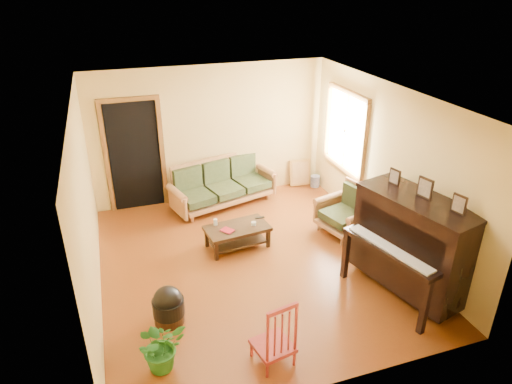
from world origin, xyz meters
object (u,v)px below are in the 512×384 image
object	(u,v)px
armchair	(344,211)
piano	(412,246)
sofa	(223,184)
ceramic_crock	(315,181)
red_chair	(273,330)
footstool	(169,309)
potted_plant	(161,346)
coffee_table	(237,237)

from	to	relation	value
armchair	piano	xyz separation A→B (m)	(0.10, -1.69, 0.29)
sofa	armchair	size ratio (longest dim) A/B	2.38
sofa	ceramic_crock	bearing A→B (deg)	-10.05
red_chair	footstool	bearing A→B (deg)	123.78
armchair	potted_plant	world-z (taller)	armchair
sofa	footstool	xyz separation A→B (m)	(-1.52, -2.98, -0.24)
red_chair	potted_plant	xyz separation A→B (m)	(-1.22, 0.31, -0.14)
red_chair	ceramic_crock	world-z (taller)	red_chair
coffee_table	footstool	bearing A→B (deg)	-132.92
armchair	ceramic_crock	xyz separation A→B (m)	(0.35, 1.88, -0.30)
armchair	piano	world-z (taller)	piano
sofa	piano	distance (m)	3.82
potted_plant	sofa	bearing A→B (deg)	65.34
ceramic_crock	sofa	bearing A→B (deg)	-174.70
armchair	coffee_table	bearing A→B (deg)	159.88
coffee_table	ceramic_crock	world-z (taller)	coffee_table
red_chair	ceramic_crock	distance (m)	4.91
piano	footstool	distance (m)	3.35
sofa	red_chair	bearing A→B (deg)	-112.24
potted_plant	footstool	bearing A→B (deg)	75.71
armchair	potted_plant	bearing A→B (deg)	-164.77
coffee_table	potted_plant	xyz separation A→B (m)	(-1.52, -2.17, 0.12)
armchair	red_chair	bearing A→B (deg)	-148.47
sofa	piano	world-z (taller)	piano
coffee_table	potted_plant	size ratio (longest dim) A/B	1.65
sofa	armchair	distance (m)	2.38
sofa	red_chair	world-z (taller)	red_chair
armchair	ceramic_crock	bearing A→B (deg)	63.63
coffee_table	red_chair	bearing A→B (deg)	-97.00
sofa	red_chair	distance (m)	4.05
sofa	ceramic_crock	size ratio (longest dim) A/B	8.43
coffee_table	ceramic_crock	distance (m)	2.81
piano	coffee_table	bearing A→B (deg)	122.49
footstool	red_chair	bearing A→B (deg)	-45.25
potted_plant	ceramic_crock	bearing A→B (deg)	46.27
red_chair	sofa	bearing A→B (deg)	72.13
footstool	coffee_table	bearing A→B (deg)	47.08
piano	red_chair	world-z (taller)	piano
sofa	ceramic_crock	distance (m)	2.06
potted_plant	piano	bearing A→B (deg)	5.56
footstool	ceramic_crock	size ratio (longest dim) A/B	1.71
ceramic_crock	potted_plant	distance (m)	5.40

